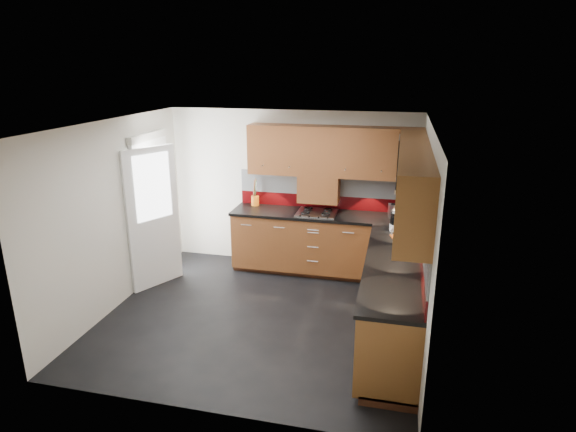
% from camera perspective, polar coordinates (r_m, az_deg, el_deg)
% --- Properties ---
extents(room, '(4.00, 3.80, 2.64)m').
position_cam_1_polar(room, '(5.63, -3.59, 1.70)').
color(room, black).
extents(base_cabinets, '(2.70, 3.20, 0.95)m').
position_cam_1_polar(base_cabinets, '(6.47, 7.59, -6.28)').
color(base_cabinets, '#602E15').
rests_on(base_cabinets, room).
extents(countertop, '(2.72, 3.22, 0.04)m').
position_cam_1_polar(countertop, '(6.28, 7.63, -2.29)').
color(countertop, black).
rests_on(countertop, base_cabinets).
extents(backsplash, '(2.70, 3.20, 0.54)m').
position_cam_1_polar(backsplash, '(6.39, 9.93, 0.68)').
color(backsplash, maroon).
rests_on(backsplash, countertop).
extents(upper_cabinets, '(2.50, 3.20, 0.72)m').
position_cam_1_polar(upper_cabinets, '(6.09, 9.71, 5.99)').
color(upper_cabinets, '#602E15').
rests_on(upper_cabinets, room).
extents(extractor_hood, '(0.60, 0.33, 0.40)m').
position_cam_1_polar(extractor_hood, '(7.13, 3.69, 3.27)').
color(extractor_hood, '#602E15').
rests_on(extractor_hood, room).
extents(glass_cabinet, '(0.32, 0.80, 0.66)m').
position_cam_1_polar(glass_cabinet, '(6.36, 14.24, 6.42)').
color(glass_cabinet, black).
rests_on(glass_cabinet, room).
extents(back_door, '(0.42, 1.19, 2.04)m').
position_cam_1_polar(back_door, '(7.11, -15.64, 0.52)').
color(back_door, white).
rests_on(back_door, room).
extents(gas_hob, '(0.58, 0.51, 0.04)m').
position_cam_1_polar(gas_hob, '(7.06, 3.41, 0.39)').
color(gas_hob, silver).
rests_on(gas_hob, countertop).
extents(utensil_pot, '(0.12, 0.12, 0.43)m').
position_cam_1_polar(utensil_pot, '(7.46, -3.92, 1.98)').
color(utensil_pot, '#C76412').
rests_on(utensil_pot, countertop).
extents(toaster, '(0.29, 0.21, 0.20)m').
position_cam_1_polar(toaster, '(7.03, 12.93, 0.57)').
color(toaster, silver).
rests_on(toaster, countertop).
extents(food_processor, '(0.17, 0.17, 0.28)m').
position_cam_1_polar(food_processor, '(6.46, 12.71, -0.62)').
color(food_processor, white).
rests_on(food_processor, countertop).
extents(paper_towel, '(0.16, 0.16, 0.27)m').
position_cam_1_polar(paper_towel, '(6.11, 13.78, -1.71)').
color(paper_towel, white).
rests_on(paper_towel, countertop).
extents(orange_cloth, '(0.18, 0.17, 0.02)m').
position_cam_1_polar(orange_cloth, '(6.26, 12.79, -2.38)').
color(orange_cloth, '#D55B17').
rests_on(orange_cloth, countertop).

